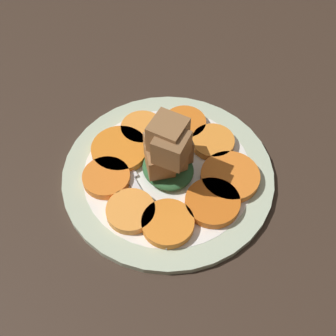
# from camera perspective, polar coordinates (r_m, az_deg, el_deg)

# --- Properties ---
(table_slab) EXTENTS (1.20, 1.20, 0.02)m
(table_slab) POSITION_cam_1_polar(r_m,az_deg,el_deg) (0.68, 0.00, -1.53)
(table_slab) COLOR #38281E
(table_slab) RESTS_ON ground
(plate) EXTENTS (0.30, 0.30, 0.01)m
(plate) POSITION_cam_1_polar(r_m,az_deg,el_deg) (0.67, 0.00, -0.80)
(plate) COLOR beige
(plate) RESTS_ON table_slab
(carrot_slice_0) EXTENTS (0.08, 0.08, 0.01)m
(carrot_slice_0) POSITION_cam_1_polar(r_m,az_deg,el_deg) (0.68, -5.92, 2.23)
(carrot_slice_0) COLOR orange
(carrot_slice_0) RESTS_ON plate
(carrot_slice_1) EXTENTS (0.07, 0.07, 0.01)m
(carrot_slice_1) POSITION_cam_1_polar(r_m,az_deg,el_deg) (0.66, -7.52, -1.18)
(carrot_slice_1) COLOR orange
(carrot_slice_1) RESTS_ON plate
(carrot_slice_2) EXTENTS (0.07, 0.07, 0.01)m
(carrot_slice_2) POSITION_cam_1_polar(r_m,az_deg,el_deg) (0.62, -4.57, -5.25)
(carrot_slice_2) COLOR #F9963A
(carrot_slice_2) RESTS_ON plate
(carrot_slice_3) EXTENTS (0.07, 0.07, 0.01)m
(carrot_slice_3) POSITION_cam_1_polar(r_m,az_deg,el_deg) (0.61, -0.02, -6.76)
(carrot_slice_3) COLOR orange
(carrot_slice_3) RESTS_ON plate
(carrot_slice_4) EXTENTS (0.07, 0.07, 0.01)m
(carrot_slice_4) POSITION_cam_1_polar(r_m,az_deg,el_deg) (0.63, 5.44, -4.23)
(carrot_slice_4) COLOR orange
(carrot_slice_4) RESTS_ON plate
(carrot_slice_5) EXTENTS (0.08, 0.08, 0.01)m
(carrot_slice_5) POSITION_cam_1_polar(r_m,az_deg,el_deg) (0.66, 7.58, -1.06)
(carrot_slice_5) COLOR orange
(carrot_slice_5) RESTS_ON plate
(carrot_slice_6) EXTENTS (0.06, 0.06, 0.01)m
(carrot_slice_6) POSITION_cam_1_polar(r_m,az_deg,el_deg) (0.69, 5.51, 3.17)
(carrot_slice_6) COLOR orange
(carrot_slice_6) RESTS_ON plate
(carrot_slice_7) EXTENTS (0.06, 0.06, 0.01)m
(carrot_slice_7) POSITION_cam_1_polar(r_m,az_deg,el_deg) (0.71, 2.04, 5.42)
(carrot_slice_7) COLOR orange
(carrot_slice_7) RESTS_ON plate
(carrot_slice_8) EXTENTS (0.06, 0.06, 0.01)m
(carrot_slice_8) POSITION_cam_1_polar(r_m,az_deg,el_deg) (0.71, -3.19, 4.82)
(carrot_slice_8) COLOR orange
(carrot_slice_8) RESTS_ON plate
(center_pile) EXTENTS (0.08, 0.08, 0.10)m
(center_pile) POSITION_cam_1_polar(r_m,az_deg,el_deg) (0.63, 0.08, 1.89)
(center_pile) COLOR #2D6033
(center_pile) RESTS_ON plate
(fork) EXTENTS (0.18, 0.04, 0.00)m
(fork) POSITION_cam_1_polar(r_m,az_deg,el_deg) (0.64, -3.67, -2.92)
(fork) COLOR silver
(fork) RESTS_ON plate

